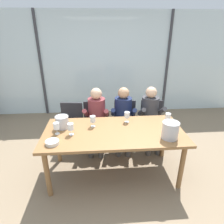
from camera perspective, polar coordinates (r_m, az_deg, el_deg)
name	(u,v)px	position (r m, az deg, el deg)	size (l,w,h in m)	color
ground	(110,140)	(4.10, -0.70, -8.32)	(14.00, 14.00, 0.00)	#847056
window_glass_panel	(105,65)	(5.14, -1.95, 13.79)	(7.26, 0.03, 2.60)	silver
window_mullion_left	(41,66)	(5.31, -20.31, 12.70)	(0.06, 0.06, 2.60)	#38383D
window_mullion_right	(167,64)	(5.44, 16.03, 13.46)	(0.06, 0.06, 2.60)	#38383D
hillside_vineyard	(102,62)	(9.21, -3.07, 14.72)	(13.26, 2.40, 1.54)	#477A38
dining_table	(114,135)	(2.89, 0.53, -6.94)	(2.06, 0.98, 0.78)	olive
chair_near_curtain	(71,122)	(3.78, -11.95, -3.03)	(0.49, 0.49, 0.87)	#232328
chair_left_of_center	(95,121)	(3.78, -5.16, -2.58)	(0.44, 0.44, 0.87)	#232328
chair_center	(125,120)	(3.82, 3.79, -2.24)	(0.49, 0.49, 0.87)	#232328
chair_right_of_center	(151,119)	(3.90, 11.59, -2.13)	(0.48, 0.48, 0.87)	#232328
person_maroon_top	(96,116)	(3.57, -4.62, -1.18)	(0.49, 0.63, 1.19)	brown
person_navy_polo	(123,115)	(3.60, 3.35, -0.93)	(0.49, 0.63, 1.19)	#192347
person_charcoal_jacket	(151,114)	(3.70, 11.41, -0.66)	(0.47, 0.62, 1.19)	#38383D
ice_bucket_primary	(62,122)	(2.98, -14.58, -2.85)	(0.20, 0.20, 0.19)	#B7B7BC
ice_bucket_secondary	(170,130)	(2.73, 16.92, -5.14)	(0.23, 0.23, 0.24)	#B7B7BC
tasting_bowl	(52,142)	(2.64, -17.31, -8.62)	(0.18, 0.18, 0.05)	silver
wine_glass_by_left_taster	(127,115)	(3.06, 4.48, -0.90)	(0.08, 0.08, 0.17)	silver
wine_glass_near_bucket	(93,119)	(2.93, -5.72, -2.21)	(0.08, 0.08, 0.17)	silver
wine_glass_center_pour	(71,127)	(2.76, -12.18, -4.42)	(0.08, 0.08, 0.17)	silver
wine_glass_by_right_taster	(168,117)	(3.13, 16.26, -1.35)	(0.08, 0.08, 0.17)	silver
wine_glass_spare_empty	(56,126)	(2.83, -16.17, -4.14)	(0.08, 0.08, 0.17)	silver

